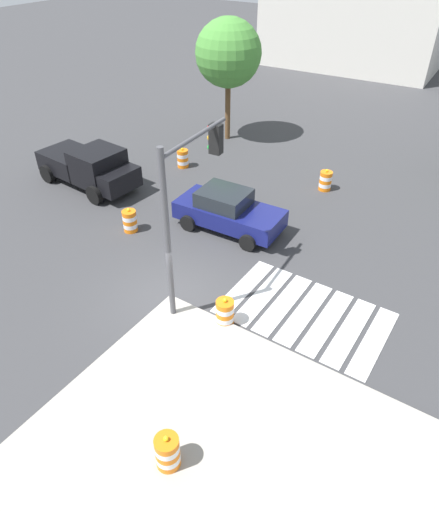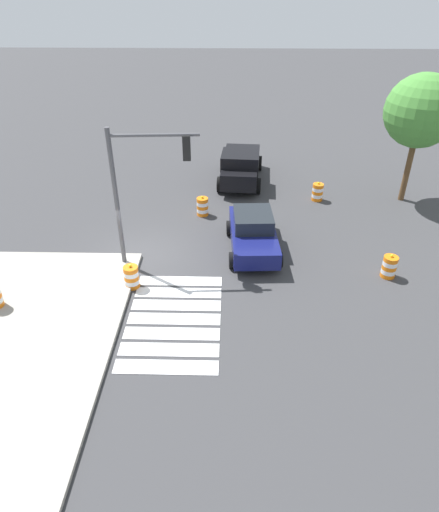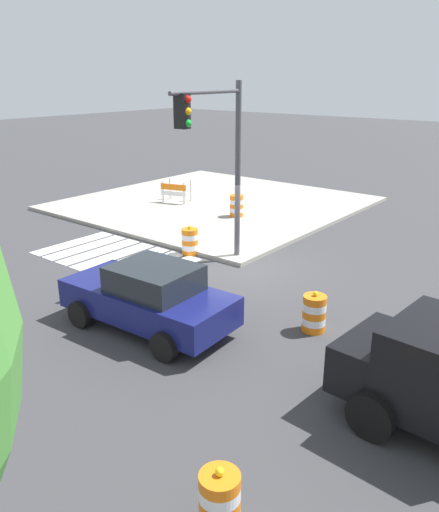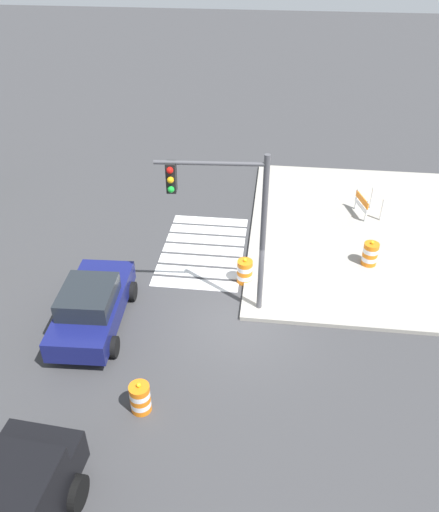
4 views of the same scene
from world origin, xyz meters
name	(u,v)px [view 2 (image 2 of 4)]	position (x,y,z in m)	size (l,w,h in m)	color
ground_plane	(142,257)	(0.00, 0.00, 0.00)	(120.00, 120.00, 0.00)	#38383A
crosswalk_stripes	(174,319)	(4.00, 1.80, 0.01)	(5.10, 3.20, 0.02)	silver
sports_car	(253,232)	(-0.75, 4.68, 0.81)	(4.38, 2.30, 1.63)	navy
pickup_truck	(241,166)	(-7.98, 4.25, 0.97)	(5.28, 2.63, 1.92)	black
traffic_barrel_near_corner	(203,207)	(-3.90, 2.35, 0.45)	(0.56, 0.56, 1.02)	orange
traffic_barrel_crosswalk_end	(318,192)	(-5.75, 8.24, 0.45)	(0.56, 0.56, 1.02)	orange
traffic_barrel_median_near	(132,277)	(2.14, 0.01, 0.45)	(0.56, 0.56, 1.02)	orange
traffic_barrel_median_far	(389,267)	(1.21, 9.92, 0.45)	(0.56, 0.56, 1.02)	orange
traffic_light_pole	(144,174)	(0.51, 0.53, 3.91)	(0.56, 3.29, 5.50)	#4C4C51
street_tree_streetside_mid	(421,111)	(-5.93, 12.68, 4.57)	(3.46, 3.46, 6.32)	brown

